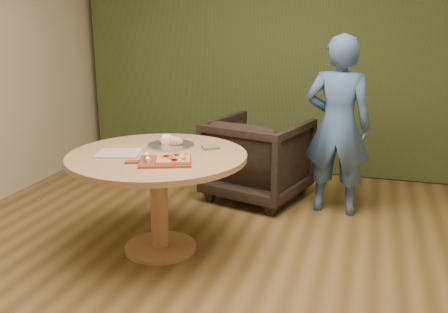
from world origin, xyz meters
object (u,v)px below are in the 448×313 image
at_px(pedestal_table, 158,172).
at_px(bread_roll, 170,141).
at_px(armchair, 258,155).
at_px(pizza_paddle, 164,161).
at_px(person_standing, 338,126).
at_px(cutlery_roll, 147,158).
at_px(serving_tray, 171,145).
at_px(flatbread_pizza, 173,159).

xyz_separation_m(pedestal_table, bread_roll, (0.00, 0.23, 0.18)).
xyz_separation_m(bread_roll, armchair, (0.44, 1.09, -0.36)).
height_order(pizza_paddle, person_standing, person_standing).
bearing_deg(person_standing, armchair, -8.32).
relative_size(bread_roll, person_standing, 0.12).
distance_m(bread_roll, person_standing, 1.51).
relative_size(cutlery_roll, armchair, 0.21).
bearing_deg(person_standing, serving_tray, 41.94).
bearing_deg(cutlery_roll, bread_roll, 63.21).
bearing_deg(person_standing, bread_roll, 41.73).
distance_m(flatbread_pizza, armchair, 1.56).
height_order(serving_tray, person_standing, person_standing).
distance_m(pedestal_table, pizza_paddle, 0.28).
distance_m(cutlery_roll, bread_roll, 0.44).
bearing_deg(flatbread_pizza, bread_roll, 115.58).
bearing_deg(cutlery_roll, flatbread_pizza, -20.68).
bearing_deg(bread_roll, flatbread_pizza, -64.42).
xyz_separation_m(pizza_paddle, serving_tray, (-0.12, 0.43, -0.00)).
bearing_deg(armchair, cutlery_roll, 90.51).
height_order(cutlery_roll, armchair, armchair).
distance_m(armchair, person_standing, 0.83).
xyz_separation_m(pizza_paddle, armchair, (0.31, 1.51, -0.33)).
xyz_separation_m(flatbread_pizza, serving_tray, (-0.19, 0.41, -0.02)).
relative_size(armchair, person_standing, 0.55).
relative_size(pedestal_table, cutlery_roll, 7.03).
bearing_deg(armchair, bread_roll, 83.83).
height_order(cutlery_roll, serving_tray, cutlery_roll).
bearing_deg(pizza_paddle, person_standing, 31.80).
distance_m(pedestal_table, person_standing, 1.67).
height_order(flatbread_pizza, serving_tray, flatbread_pizza).
relative_size(pizza_paddle, bread_roll, 2.46).
distance_m(pedestal_table, flatbread_pizza, 0.32).
xyz_separation_m(cutlery_roll, serving_tray, (-0.01, 0.44, -0.02)).
xyz_separation_m(armchair, person_standing, (0.73, -0.15, 0.35)).
xyz_separation_m(pedestal_table, pizza_paddle, (0.14, -0.20, 0.15)).
distance_m(flatbread_pizza, cutlery_roll, 0.18).
bearing_deg(cutlery_roll, pizza_paddle, -22.06).
xyz_separation_m(pizza_paddle, cutlery_roll, (-0.11, -0.01, 0.02)).
bearing_deg(armchair, pedestal_table, 87.28).
relative_size(bread_roll, armchair, 0.22).
bearing_deg(flatbread_pizza, pedestal_table, 137.49).
relative_size(pizza_paddle, person_standing, 0.30).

